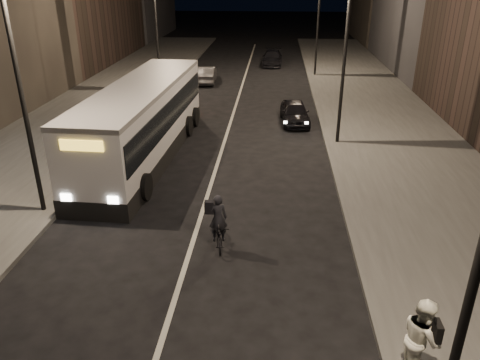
% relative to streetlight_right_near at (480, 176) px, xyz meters
% --- Properties ---
extents(ground, '(180.00, 180.00, 0.00)m').
position_rel_streetlight_right_near_xyz_m(ground, '(-5.33, 4.00, -5.36)').
color(ground, black).
rests_on(ground, ground).
extents(sidewalk_right, '(7.00, 70.00, 0.16)m').
position_rel_streetlight_right_near_xyz_m(sidewalk_right, '(3.17, 18.00, -5.28)').
color(sidewalk_right, '#3C3C39').
rests_on(sidewalk_right, ground).
extents(sidewalk_left, '(7.00, 70.00, 0.16)m').
position_rel_streetlight_right_near_xyz_m(sidewalk_left, '(-13.83, 18.00, -5.28)').
color(sidewalk_left, '#3C3C39').
rests_on(sidewalk_left, ground).
extents(streetlight_right_near, '(1.20, 0.44, 8.12)m').
position_rel_streetlight_right_near_xyz_m(streetlight_right_near, '(0.00, 0.00, 0.00)').
color(streetlight_right_near, black).
rests_on(streetlight_right_near, sidewalk_right).
extents(streetlight_right_mid, '(1.20, 0.44, 8.12)m').
position_rel_streetlight_right_near_xyz_m(streetlight_right_mid, '(0.00, 16.00, 0.00)').
color(streetlight_right_mid, black).
rests_on(streetlight_right_mid, sidewalk_right).
extents(streetlight_right_far, '(1.20, 0.44, 8.12)m').
position_rel_streetlight_right_near_xyz_m(streetlight_right_far, '(0.00, 32.00, 0.00)').
color(streetlight_right_far, black).
rests_on(streetlight_right_far, sidewalk_right).
extents(streetlight_left_near, '(1.20, 0.44, 8.12)m').
position_rel_streetlight_right_near_xyz_m(streetlight_left_near, '(-10.66, 8.00, 0.00)').
color(streetlight_left_near, black).
rests_on(streetlight_left_near, sidewalk_left).
extents(streetlight_left_far, '(1.20, 0.44, 8.12)m').
position_rel_streetlight_right_near_xyz_m(streetlight_left_far, '(-10.66, 26.00, 0.00)').
color(streetlight_left_far, black).
rests_on(streetlight_left_far, sidewalk_left).
extents(city_bus, '(3.32, 12.53, 3.35)m').
position_rel_streetlight_right_near_xyz_m(city_bus, '(-8.75, 13.75, -3.54)').
color(city_bus, silver).
rests_on(city_bus, ground).
extents(cyclist_on_bicycle, '(0.84, 1.70, 1.87)m').
position_rel_streetlight_right_near_xyz_m(cyclist_on_bicycle, '(-4.46, 6.30, -4.74)').
color(cyclist_on_bicycle, black).
rests_on(cyclist_on_bicycle, ground).
extents(pedestrian_woman, '(0.74, 0.94, 1.90)m').
position_rel_streetlight_right_near_xyz_m(pedestrian_woman, '(0.27, 1.47, -4.25)').
color(pedestrian_woman, silver).
rests_on(pedestrian_woman, sidewalk_right).
extents(car_near, '(1.77, 3.76, 1.24)m').
position_rel_streetlight_right_near_xyz_m(car_near, '(-1.73, 19.38, -4.74)').
color(car_near, black).
rests_on(car_near, ground).
extents(car_mid, '(1.56, 3.88, 1.26)m').
position_rel_streetlight_right_near_xyz_m(car_mid, '(-8.09, 29.10, -4.73)').
color(car_mid, '#313134').
rests_on(car_mid, ground).
extents(car_far, '(1.84, 4.31, 1.24)m').
position_rel_streetlight_right_near_xyz_m(car_far, '(-3.21, 36.58, -4.74)').
color(car_far, black).
rests_on(car_far, ground).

